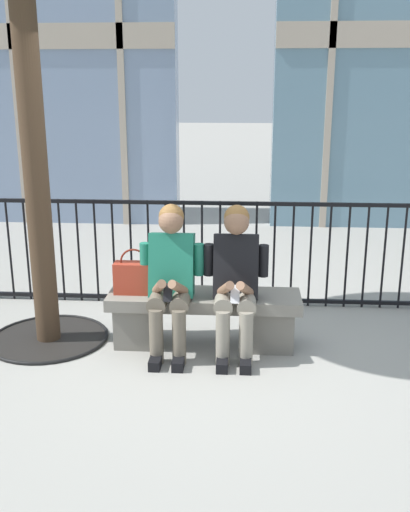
# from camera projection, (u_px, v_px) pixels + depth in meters

# --- Properties ---
(ground_plane) EXTENTS (60.00, 60.00, 0.00)m
(ground_plane) POSITION_uv_depth(u_px,v_px,m) (204.00, 344.00, 5.03)
(ground_plane) COLOR #9E9B93
(stone_bench) EXTENTS (1.60, 0.44, 0.45)m
(stone_bench) POSITION_uv_depth(u_px,v_px,m) (204.00, 314.00, 4.95)
(stone_bench) COLOR gray
(stone_bench) RESTS_ON ground
(seated_person_with_phone) EXTENTS (0.52, 0.66, 1.21)m
(seated_person_with_phone) POSITION_uv_depth(u_px,v_px,m) (171.00, 275.00, 4.74)
(seated_person_with_phone) COLOR #6B6051
(seated_person_with_phone) RESTS_ON ground
(seated_person_companion) EXTENTS (0.52, 0.66, 1.21)m
(seated_person_companion) POSITION_uv_depth(u_px,v_px,m) (236.00, 277.00, 4.70)
(seated_person_companion) COLOR gray
(seated_person_companion) RESTS_ON ground
(handbag_on_bench) EXTENTS (0.33, 0.15, 0.38)m
(handbag_on_bench) POSITION_uv_depth(u_px,v_px,m) (134.00, 277.00, 4.89)
(handbag_on_bench) COLOR #B23823
(handbag_on_bench) RESTS_ON stone_bench
(plaza_railing) EXTENTS (7.61, 0.04, 1.05)m
(plaza_railing) POSITION_uv_depth(u_px,v_px,m) (211.00, 253.00, 5.81)
(plaza_railing) COLOR black
(plaza_railing) RESTS_ON ground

